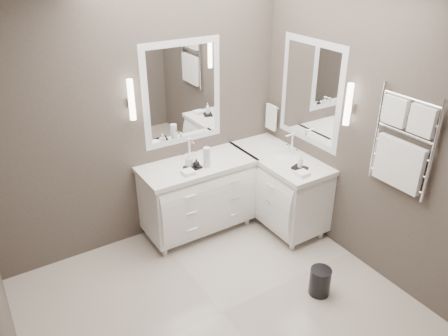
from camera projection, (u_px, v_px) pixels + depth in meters
floor at (222, 313)px, 3.90m from camera, size 3.20×3.00×0.01m
wall_back at (143, 119)px, 4.41m from camera, size 3.20×0.01×2.70m
wall_front at (384, 305)px, 2.15m from camera, size 3.20×0.01×2.70m
wall_right at (369, 135)px, 4.04m from camera, size 0.01×3.00×2.70m
vanity_back at (198, 193)px, 4.81m from camera, size 1.24×0.59×0.97m
vanity_right at (279, 184)px, 4.98m from camera, size 0.59×1.24×0.97m
mirror_back at (183, 93)px, 4.52m from camera, size 0.90×0.02×1.10m
mirror_right at (310, 93)px, 4.54m from camera, size 0.02×0.90×1.10m
sconce_back at (131, 101)px, 4.17m from camera, size 0.06×0.06×0.40m
sconce_right at (348, 105)px, 4.05m from camera, size 0.06×0.06×0.40m
towel_bar_corner at (271, 117)px, 5.13m from camera, size 0.03×0.22×0.30m
towel_ladder at (402, 148)px, 3.69m from camera, size 0.06×0.58×0.90m
waste_bin at (320, 281)px, 4.05m from camera, size 0.21×0.21×0.27m
amenity_tray_back at (193, 167)px, 4.53m from camera, size 0.18×0.14×0.02m
amenity_tray_right at (300, 168)px, 4.52m from camera, size 0.15×0.18×0.02m
water_bottle at (207, 157)px, 4.52m from camera, size 0.09×0.09×0.22m
soap_bottle_a at (189, 160)px, 4.49m from camera, size 0.07×0.07×0.13m
soap_bottle_b at (196, 163)px, 4.50m from camera, size 0.08×0.08×0.09m
soap_bottle_c at (301, 161)px, 4.48m from camera, size 0.07×0.07×0.15m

